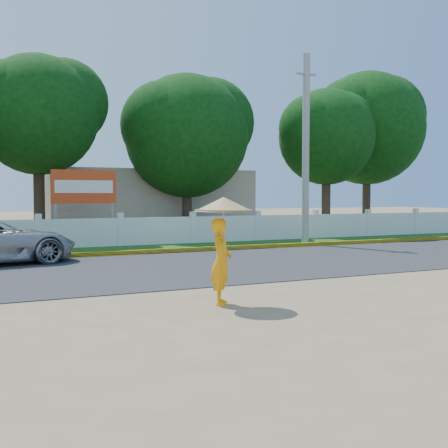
# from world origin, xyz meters

# --- Properties ---
(ground) EXTENTS (120.00, 120.00, 0.00)m
(ground) POSITION_xyz_m (0.00, 0.00, 0.00)
(ground) COLOR #9E8460
(ground) RESTS_ON ground
(road) EXTENTS (60.00, 7.00, 0.02)m
(road) POSITION_xyz_m (0.00, 4.50, 0.01)
(road) COLOR #38383A
(road) RESTS_ON ground
(grass_verge) EXTENTS (60.00, 3.50, 0.03)m
(grass_verge) POSITION_xyz_m (0.00, 9.75, 0.01)
(grass_verge) COLOR #2D601E
(grass_verge) RESTS_ON ground
(curb) EXTENTS (40.00, 0.18, 0.16)m
(curb) POSITION_xyz_m (0.00, 8.05, 0.08)
(curb) COLOR yellow
(curb) RESTS_ON ground
(fence) EXTENTS (40.00, 0.10, 1.10)m
(fence) POSITION_xyz_m (0.00, 11.20, 0.55)
(fence) COLOR silver
(fence) RESTS_ON ground
(building_near) EXTENTS (10.00, 6.00, 3.20)m
(building_near) POSITION_xyz_m (3.00, 18.00, 1.60)
(building_near) COLOR #B7AD99
(building_near) RESTS_ON ground
(utility_pole) EXTENTS (0.28, 0.28, 7.51)m
(utility_pole) POSITION_xyz_m (6.86, 8.85, 3.76)
(utility_pole) COLOR gray
(utility_pole) RESTS_ON ground
(monk_with_parasol) EXTENTS (1.07, 1.07, 1.95)m
(monk_with_parasol) POSITION_xyz_m (-1.34, -0.73, 1.27)
(monk_with_parasol) COLOR #FF9F0D
(monk_with_parasol) RESTS_ON ground
(billboard) EXTENTS (2.50, 0.13, 2.95)m
(billboard) POSITION_xyz_m (-1.13, 12.30, 2.14)
(billboard) COLOR gray
(billboard) RESTS_ON ground
(tree_row) EXTENTS (35.61, 7.21, 8.67)m
(tree_row) POSITION_xyz_m (0.08, 14.20, 4.97)
(tree_row) COLOR #473828
(tree_row) RESTS_ON ground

